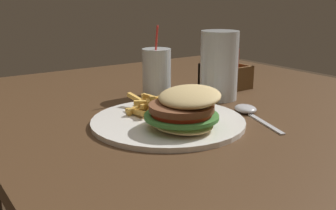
{
  "coord_description": "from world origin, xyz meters",
  "views": [
    {
      "loc": [
        0.54,
        -0.6,
        1.02
      ],
      "look_at": [
        -0.07,
        -0.17,
        0.8
      ],
      "focal_mm": 42.0,
      "sensor_mm": 36.0,
      "label": 1
    }
  ],
  "objects": [
    {
      "name": "dining_table",
      "position": [
        0.0,
        0.0,
        0.64
      ],
      "size": [
        1.49,
        1.02,
        0.76
      ],
      "color": "#4C331E",
      "rests_on": "ground_plane"
    },
    {
      "name": "meal_plate_near",
      "position": [
        -0.05,
        -0.17,
        0.79
      ],
      "size": [
        0.31,
        0.31,
        0.09
      ],
      "color": "white",
      "rests_on": "dining_table"
    },
    {
      "name": "beer_glass",
      "position": [
        -0.16,
        0.04,
        0.84
      ],
      "size": [
        0.09,
        0.09,
        0.17
      ],
      "color": "silver",
      "rests_on": "dining_table"
    },
    {
      "name": "spoon",
      "position": [
        -0.03,
        0.01,
        0.77
      ],
      "size": [
        0.18,
        0.08,
        0.02
      ],
      "rotation": [
        0.0,
        0.0,
        2.82
      ],
      "color": "silver",
      "rests_on": "dining_table"
    },
    {
      "name": "condiment_caddy",
      "position": [
        -0.25,
        0.14,
        0.81
      ],
      "size": [
        0.12,
        0.1,
        0.11
      ],
      "color": "brown",
      "rests_on": "dining_table"
    },
    {
      "name": "juice_glass",
      "position": [
        -0.27,
        -0.07,
        0.82
      ],
      "size": [
        0.07,
        0.07,
        0.18
      ],
      "color": "silver",
      "rests_on": "dining_table"
    }
  ]
}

